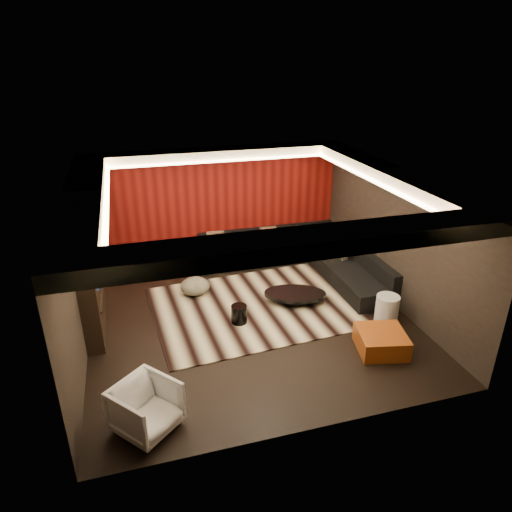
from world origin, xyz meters
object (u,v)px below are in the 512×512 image
object	(u,v)px
orange_ottoman	(381,341)
sectional_sofa	(299,258)
coffee_table	(295,297)
drum_stool	(239,314)
white_side_table	(387,309)
armchair	(146,408)

from	to	relation	value
orange_ottoman	sectional_sofa	bearing A→B (deg)	93.15
coffee_table	drum_stool	xyz separation A→B (m)	(-1.31, -0.44, 0.07)
white_side_table	orange_ottoman	bearing A→B (deg)	-125.78
white_side_table	orange_ottoman	world-z (taller)	white_side_table
sectional_sofa	armchair	bearing A→B (deg)	-132.34
white_side_table	sectional_sofa	world-z (taller)	sectional_sofa
orange_ottoman	sectional_sofa	size ratio (longest dim) A/B	0.22
orange_ottoman	armchair	world-z (taller)	armchair
armchair	sectional_sofa	size ratio (longest dim) A/B	0.22
drum_stool	orange_ottoman	bearing A→B (deg)	-35.21
drum_stool	sectional_sofa	distance (m)	2.78
coffee_table	sectional_sofa	distance (m)	1.66
white_side_table	armchair	xyz separation A→B (m)	(-4.60, -1.53, 0.08)
coffee_table	armchair	size ratio (longest dim) A/B	1.61
drum_stool	sectional_sofa	world-z (taller)	sectional_sofa
orange_ottoman	armchair	distance (m)	4.10
drum_stool	armchair	world-z (taller)	armchair
white_side_table	drum_stool	bearing A→B (deg)	165.07
sectional_sofa	coffee_table	bearing A→B (deg)	-113.69
coffee_table	sectional_sofa	xyz separation A→B (m)	(0.67, 1.52, 0.14)
orange_ottoman	drum_stool	bearing A→B (deg)	144.79
coffee_table	white_side_table	distance (m)	1.85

